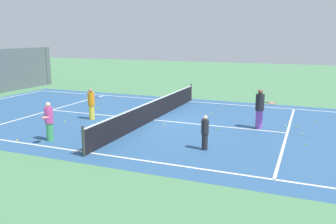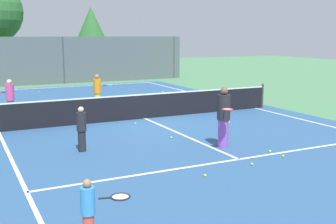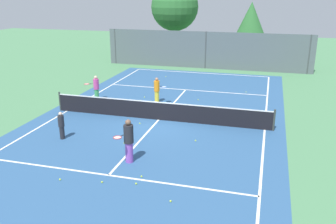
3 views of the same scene
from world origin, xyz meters
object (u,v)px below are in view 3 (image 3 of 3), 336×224
tennis_ball_13 (198,100)px  player_2 (129,141)px  tennis_ball_12 (142,176)px  player_0 (96,88)px  tennis_ball_1 (145,97)px  tennis_ball_11 (136,184)px  player_1 (61,125)px  tennis_ball_4 (246,92)px  tennis_ball_7 (195,141)px  tennis_ball_6 (97,94)px  player_4 (157,90)px  ball_crate (186,114)px  tennis_ball_10 (124,143)px  tennis_ball_8 (140,123)px  tennis_ball_0 (166,76)px  tennis_ball_3 (171,201)px  tennis_ball_9 (151,115)px  tennis_ball_2 (60,179)px

tennis_ball_13 → player_2: bearing=-96.1°
tennis_ball_12 → player_0: bearing=125.1°
tennis_ball_1 → tennis_ball_12: size_ratio=1.00×
tennis_ball_1 → tennis_ball_11: 11.08m
player_2 → tennis_ball_12: size_ratio=27.54×
tennis_ball_1 → tennis_ball_12: bearing=-71.5°
player_1 → tennis_ball_1: (1.43, 7.51, -0.64)m
player_0 → tennis_ball_4: size_ratio=23.92×
player_2 → tennis_ball_13: (0.99, 9.29, -0.90)m
tennis_ball_7 → tennis_ball_13: 6.60m
tennis_ball_1 → tennis_ball_6: (-3.24, -0.19, 0.00)m
tennis_ball_7 → tennis_ball_11: (-1.25, -4.42, 0.00)m
player_4 → player_2: bearing=-80.6°
ball_crate → tennis_ball_11: bearing=-90.3°
player_4 → ball_crate: 3.15m
ball_crate → tennis_ball_7: 3.44m
player_1 → tennis_ball_10: (3.00, 0.23, -0.64)m
player_0 → tennis_ball_12: size_ratio=23.92×
tennis_ball_7 → tennis_ball_8: bearing=155.7°
player_1 → tennis_ball_4: player_1 is taller
tennis_ball_6 → tennis_ball_7: bearing=-37.2°
tennis_ball_0 → tennis_ball_12: bearing=-77.2°
tennis_ball_1 → player_4: bearing=-37.3°
tennis_ball_3 → tennis_ball_9: bearing=112.5°
tennis_ball_8 → player_2: bearing=-75.7°
player_0 → tennis_ball_8: (4.05, -3.28, -0.78)m
player_1 → tennis_ball_3: 7.36m
player_1 → tennis_ball_2: player_1 is taller
tennis_ball_4 → tennis_ball_8: same height
player_0 → tennis_ball_4: (8.90, 4.43, -0.78)m
tennis_ball_1 → tennis_ball_9: (1.49, -3.27, 0.00)m
tennis_ball_3 → tennis_ball_4: (1.39, 14.35, 0.00)m
player_2 → tennis_ball_4: player_2 is taller
player_0 → tennis_ball_11: size_ratio=23.92×
player_0 → player_1: 6.24m
ball_crate → tennis_ball_10: ball_crate is taller
player_2 → tennis_ball_12: bearing=-49.8°
player_1 → tennis_ball_6: 7.56m
ball_crate → tennis_ball_12: (-0.03, -7.08, -0.15)m
player_1 → tennis_ball_6: bearing=103.8°
player_4 → tennis_ball_1: bearing=142.7°
player_4 → player_0: bearing=-171.6°
ball_crate → tennis_ball_13: ball_crate is taller
player_0 → tennis_ball_2: 10.19m
player_1 → tennis_ball_2: size_ratio=19.84×
player_2 → tennis_ball_0: bearing=100.4°
tennis_ball_2 → tennis_ball_3: same height
tennis_ball_12 → tennis_ball_2: bearing=-159.9°
player_2 → tennis_ball_8: (-1.09, 4.26, -0.90)m
tennis_ball_8 → tennis_ball_6: bearing=135.7°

